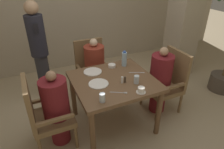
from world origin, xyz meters
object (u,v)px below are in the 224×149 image
(diner_in_far_chair, at_px, (95,69))
(glass_tall_near, at_px, (136,79))
(diner_in_right_chair, at_px, (160,80))
(water_bottle, at_px, (124,59))
(plate_main_left, at_px, (99,84))
(glass_tall_mid, at_px, (102,98))
(chair_left_side, at_px, (44,113))
(standing_host, at_px, (39,49))
(plate_main_right, at_px, (93,72))
(chair_right_side, at_px, (168,81))
(bowl_small, at_px, (112,66))
(chair_far_side, at_px, (92,68))
(diner_in_left_chair, at_px, (56,108))
(teacup_with_saucer, at_px, (141,90))

(diner_in_far_chair, xyz_separation_m, glass_tall_near, (0.23, -0.93, 0.25))
(diner_in_right_chair, relative_size, water_bottle, 4.66)
(plate_main_left, relative_size, glass_tall_mid, 2.42)
(chair_left_side, bearing_deg, glass_tall_near, -9.79)
(standing_host, distance_m, plate_main_right, 1.08)
(chair_right_side, distance_m, plate_main_left, 1.16)
(chair_left_side, bearing_deg, standing_host, 83.11)
(plate_main_left, distance_m, bowl_small, 0.50)
(diner_in_right_chair, xyz_separation_m, glass_tall_near, (-0.54, -0.20, 0.25))
(water_bottle, xyz_separation_m, glass_tall_near, (-0.09, -0.50, -0.05))
(chair_far_side, xyz_separation_m, glass_tall_mid, (-0.31, -1.25, 0.30))
(water_bottle, relative_size, glass_tall_near, 2.20)
(diner_in_left_chair, relative_size, water_bottle, 4.55)
(standing_host, bearing_deg, water_bottle, -39.71)
(chair_left_side, height_order, bowl_small, chair_left_side)
(plate_main_left, relative_size, teacup_with_saucer, 2.25)
(diner_in_left_chair, bearing_deg, diner_in_far_chair, 43.66)
(plate_main_right, bearing_deg, standing_host, 123.34)
(diner_in_right_chair, height_order, plate_main_right, diner_in_right_chair)
(plate_main_right, height_order, glass_tall_mid, glass_tall_mid)
(water_bottle, height_order, glass_tall_mid, water_bottle)
(diner_in_left_chair, relative_size, plate_main_left, 4.15)
(chair_left_side, relative_size, teacup_with_saucer, 8.64)
(diner_in_far_chair, distance_m, standing_host, 0.95)
(chair_left_side, height_order, plate_main_left, chair_left_side)
(standing_host, relative_size, plate_main_right, 6.40)
(chair_far_side, distance_m, diner_in_far_chair, 0.16)
(standing_host, xyz_separation_m, plate_main_left, (0.55, -1.22, -0.11))
(chair_left_side, distance_m, glass_tall_near, 1.19)
(chair_left_side, height_order, teacup_with_saucer, chair_left_side)
(diner_in_right_chair, bearing_deg, chair_far_side, 131.04)
(chair_right_side, relative_size, standing_host, 0.60)
(chair_left_side, bearing_deg, diner_in_far_chair, 38.62)
(chair_left_side, xyz_separation_m, bowl_small, (1.04, 0.34, 0.27))
(chair_right_side, distance_m, standing_host, 2.10)
(water_bottle, xyz_separation_m, glass_tall_mid, (-0.62, -0.68, -0.05))
(glass_tall_mid, bearing_deg, plate_main_right, 79.12)
(standing_host, relative_size, glass_tall_near, 15.47)
(chair_left_side, height_order, diner_in_right_chair, diner_in_right_chair)
(glass_tall_near, bearing_deg, plate_main_left, 158.81)
(standing_host, relative_size, bowl_small, 14.76)
(diner_in_far_chair, height_order, plate_main_left, diner_in_far_chair)
(teacup_with_saucer, bearing_deg, diner_in_left_chair, 156.84)
(glass_tall_near, bearing_deg, chair_far_side, 101.84)
(standing_host, distance_m, glass_tall_near, 1.71)
(diner_in_left_chair, height_order, bowl_small, diner_in_left_chair)
(standing_host, height_order, bowl_small, standing_host)
(diner_in_left_chair, relative_size, diner_in_far_chair, 0.98)
(diner_in_far_chair, bearing_deg, diner_in_left_chair, -136.34)
(water_bottle, bearing_deg, bowl_small, 169.36)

